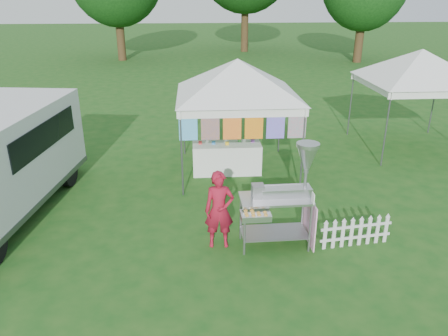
{
  "coord_description": "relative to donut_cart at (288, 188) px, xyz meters",
  "views": [
    {
      "loc": [
        -1.1,
        -7.43,
        4.58
      ],
      "look_at": [
        -0.51,
        1.04,
        1.1
      ],
      "focal_mm": 35.0,
      "sensor_mm": 36.0,
      "label": 1
    }
  ],
  "objects": [
    {
      "name": "display_table",
      "position": [
        -0.85,
        3.69,
        -0.8
      ],
      "size": [
        1.8,
        0.7,
        0.8
      ],
      "primitive_type": "cube",
      "color": "white",
      "rests_on": "ground"
    },
    {
      "name": "vendor",
      "position": [
        -1.26,
        0.07,
        -0.44
      ],
      "size": [
        0.56,
        0.37,
        1.52
      ],
      "primitive_type": "imported",
      "rotation": [
        0.0,
        0.0,
        -0.01
      ],
      "color": "maroon",
      "rests_on": "ground"
    },
    {
      "name": "picket_fence",
      "position": [
        1.34,
        -0.13,
        -0.91
      ],
      "size": [
        1.43,
        0.21,
        0.56
      ],
      "rotation": [
        0.0,
        0.0,
        0.13
      ],
      "color": "silver",
      "rests_on": "ground"
    },
    {
      "name": "canopy_main",
      "position": [
        -0.58,
        3.76,
        1.79
      ],
      "size": [
        4.24,
        4.24,
        3.45
      ],
      "color": "#59595E",
      "rests_on": "ground"
    },
    {
      "name": "donut_cart",
      "position": [
        0.0,
        0.0,
        0.0
      ],
      "size": [
        1.47,
        1.03,
        2.04
      ],
      "rotation": [
        0.0,
        0.0,
        0.02
      ],
      "color": "gray",
      "rests_on": "ground"
    },
    {
      "name": "ground",
      "position": [
        -0.58,
        0.27,
        -1.2
      ],
      "size": [
        120.0,
        120.0,
        0.0
      ],
      "primitive_type": "plane",
      "color": "#174E16",
      "rests_on": "ground"
    },
    {
      "name": "canopy_right",
      "position": [
        4.92,
        5.27,
        1.79
      ],
      "size": [
        4.24,
        4.24,
        3.45
      ],
      "color": "#59595E",
      "rests_on": "ground"
    }
  ]
}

